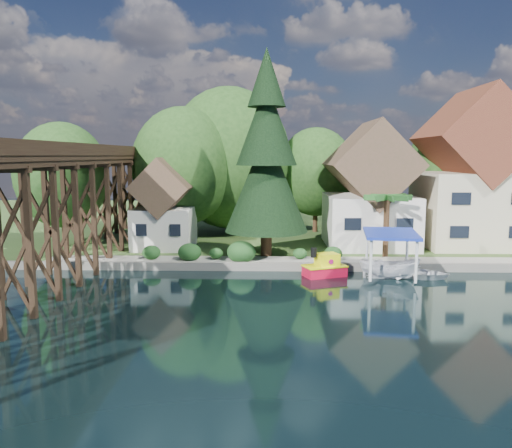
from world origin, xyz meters
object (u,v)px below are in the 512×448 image
object	(u,v)px
shed	(164,210)
tugboat	(325,267)
conifer	(266,158)
palm_tree	(387,199)
house_left	(370,194)
boat_canopy	(390,259)
house_center	(471,179)
boat_white_a	(419,272)
trestle_bridge	(62,202)

from	to	relation	value
shed	tugboat	xyz separation A→B (m)	(13.07, -8.09, -3.18)
conifer	palm_tree	distance (m)	10.03
house_left	palm_tree	xyz separation A→B (m)	(0.38, -4.98, -0.05)
house_left	boat_canopy	world-z (taller)	house_left
tugboat	boat_canopy	bearing A→B (deg)	-8.53
house_center	tugboat	size ratio (longest dim) A/B	4.15
shed	boat_white_a	bearing A→B (deg)	-23.02
boat_canopy	house_center	bearing A→B (deg)	48.40
house_left	boat_canopy	bearing A→B (deg)	-93.04
trestle_bridge	palm_tree	xyz separation A→B (m)	(23.38, 5.85, -0.26)
conifer	tugboat	bearing A→B (deg)	-48.71
palm_tree	tugboat	size ratio (longest dim) A/B	1.57
house_center	boat_canopy	bearing A→B (deg)	-131.60
tugboat	boat_white_a	xyz separation A→B (m)	(6.55, -0.25, -0.22)
shed	conifer	distance (m)	10.49
conifer	boat_canopy	world-z (taller)	conifer
house_center	boat_canopy	world-z (taller)	house_center
conifer	boat_white_a	xyz separation A→B (m)	(10.74, -5.02, -7.89)
trestle_bridge	house_center	world-z (taller)	house_center
shed	boat_white_a	size ratio (longest dim) A/B	1.93
boat_canopy	house_left	bearing A→B (deg)	86.96
house_left	house_center	xyz separation A→B (m)	(9.00, 0.50, 1.28)
trestle_bridge	tugboat	world-z (taller)	trestle_bridge
shed	palm_tree	distance (m)	18.75
house_center	boat_white_a	xyz separation A→B (m)	(-7.38, -10.34, -5.99)
shed	palm_tree	bearing A→B (deg)	-10.72
house_left	conifer	distance (m)	10.79
palm_tree	house_left	bearing A→B (deg)	94.32
boat_canopy	palm_tree	bearing A→B (deg)	80.10
trestle_bridge	shed	bearing A→B (deg)	61.81
tugboat	boat_white_a	bearing A→B (deg)	-2.16
boat_white_a	boat_canopy	size ratio (longest dim) A/B	0.74
shed	house_center	bearing A→B (deg)	4.24
trestle_bridge	shed	xyz separation A→B (m)	(5.00, 9.33, -1.52)
palm_tree	conifer	bearing A→B (deg)	179.03
house_center	boat_white_a	size ratio (longest dim) A/B	3.41
house_left	boat_canopy	distance (m)	10.92
conifer	palm_tree	world-z (taller)	conifer
house_left	conifer	world-z (taller)	conifer
house_center	conifer	size ratio (longest dim) A/B	0.86
house_left	palm_tree	size ratio (longest dim) A/B	2.09
boat_white_a	boat_canopy	bearing A→B (deg)	121.54
tugboat	boat_white_a	size ratio (longest dim) A/B	0.82
boat_canopy	trestle_bridge	bearing A→B (deg)	-178.53
house_center	boat_canopy	xyz separation A→B (m)	(-9.54, -10.75, -5.01)
house_center	tugboat	bearing A→B (deg)	-144.06
house_left	house_center	bearing A→B (deg)	3.18
house_left	house_center	world-z (taller)	house_center
house_center	shed	world-z (taller)	house_center
trestle_bridge	boat_canopy	xyz separation A→B (m)	(22.46, 0.58, -3.94)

